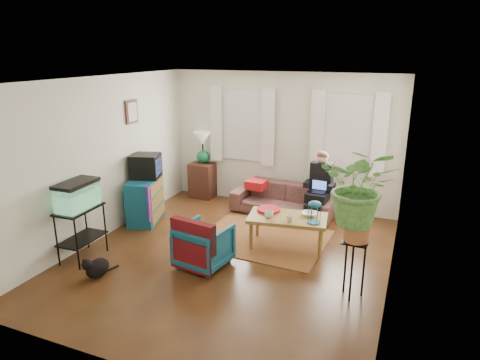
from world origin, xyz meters
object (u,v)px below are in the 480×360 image
at_px(coffee_table, 287,231).
at_px(dresser, 145,200).
at_px(side_table, 204,179).
at_px(armchair, 204,243).
at_px(aquarium_stand, 82,234).
at_px(plant_stand, 353,269).
at_px(sofa, 283,194).

bearing_deg(coffee_table, dresser, 170.26).
height_order(side_table, dresser, dresser).
bearing_deg(dresser, armchair, -48.99).
xyz_separation_m(aquarium_stand, armchair, (1.76, 0.50, -0.05)).
bearing_deg(armchair, side_table, -54.09).
bearing_deg(plant_stand, dresser, 163.75).
xyz_separation_m(aquarium_stand, plant_stand, (3.85, 0.48, -0.01)).
xyz_separation_m(sofa, aquarium_stand, (-2.20, -2.90, 0.02)).
distance_m(sofa, armchair, 2.44).
height_order(dresser, aquarium_stand, dresser).
bearing_deg(dresser, side_table, 61.30).
relative_size(side_table, dresser, 0.82).
bearing_deg(coffee_table, side_table, 135.41).
bearing_deg(sofa, plant_stand, -52.72).
bearing_deg(dresser, aquarium_stand, -107.27).
bearing_deg(dresser, plant_stand, -33.16).
distance_m(side_table, aquarium_stand, 3.24).
bearing_deg(armchair, dresser, -23.49).
distance_m(sofa, coffee_table, 1.43).
bearing_deg(side_table, armchair, -62.68).
xyz_separation_m(side_table, dresser, (-0.34, -1.63, 0.04)).
distance_m(sofa, side_table, 1.87).
bearing_deg(aquarium_stand, plant_stand, 5.05).
height_order(dresser, armchair, dresser).
bearing_deg(aquarium_stand, armchair, 13.86).
xyz_separation_m(sofa, side_table, (-1.85, 0.32, -0.01)).
distance_m(aquarium_stand, plant_stand, 3.87).
distance_m(sofa, dresser, 2.55).
xyz_separation_m(aquarium_stand, coffee_table, (2.67, 1.56, -0.15)).
xyz_separation_m(side_table, armchair, (1.41, -2.72, -0.02)).
relative_size(sofa, side_table, 2.64).
xyz_separation_m(sofa, armchair, (-0.44, -2.40, -0.03)).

